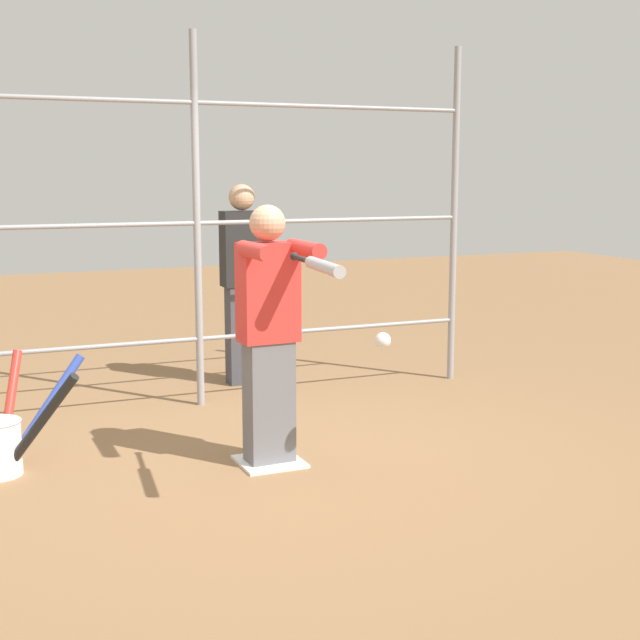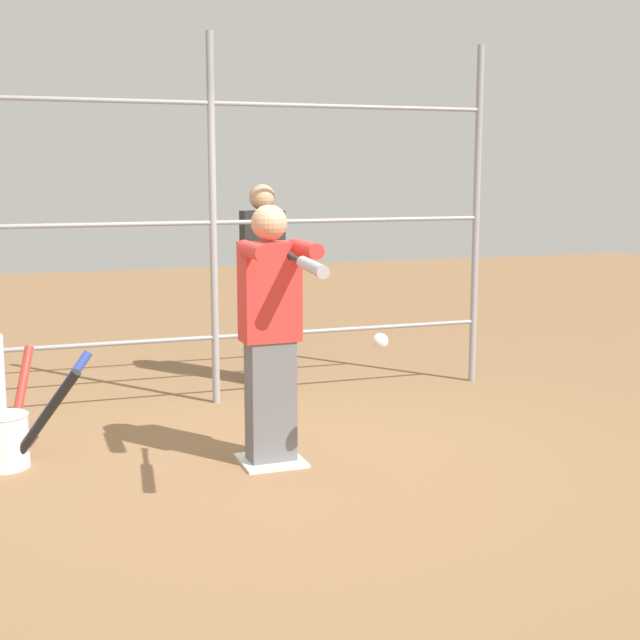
{
  "view_description": "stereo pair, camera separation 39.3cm",
  "coord_description": "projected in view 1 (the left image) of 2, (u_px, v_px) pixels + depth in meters",
  "views": [
    {
      "loc": [
        1.89,
        5.18,
        1.85
      ],
      "look_at": [
        -0.25,
        0.24,
        0.95
      ],
      "focal_mm": 50.0,
      "sensor_mm": 36.0,
      "label": 1
    },
    {
      "loc": [
        1.53,
        5.32,
        1.85
      ],
      "look_at": [
        -0.25,
        0.24,
        0.95
      ],
      "focal_mm": 50.0,
      "sensor_mm": 36.0,
      "label": 2
    }
  ],
  "objects": [
    {
      "name": "ground_plane",
      "position": [
        270.0,
        463.0,
        5.73
      ],
      "size": [
        24.0,
        24.0,
        0.0
      ],
      "primitive_type": "plane",
      "color": "olive"
    },
    {
      "name": "home_plate",
      "position": [
        270.0,
        462.0,
        5.73
      ],
      "size": [
        0.4,
        0.4,
        0.02
      ],
      "color": "white",
      "rests_on": "ground"
    },
    {
      "name": "fence_backstop",
      "position": [
        197.0,
        223.0,
        6.94
      ],
      "size": [
        4.74,
        0.06,
        2.92
      ],
      "color": "#939399",
      "rests_on": "ground"
    },
    {
      "name": "batter",
      "position": [
        269.0,
        327.0,
        5.57
      ],
      "size": [
        0.42,
        0.56,
        1.65
      ],
      "color": "slate",
      "rests_on": "ground"
    },
    {
      "name": "baseball_bat_swinging",
      "position": [
        320.0,
        265.0,
        4.62
      ],
      "size": [
        0.15,
        0.86,
        0.07
      ],
      "color": "black"
    },
    {
      "name": "softball_in_flight",
      "position": [
        383.0,
        340.0,
        5.26
      ],
      "size": [
        0.1,
        0.1,
        0.1
      ],
      "color": "white"
    },
    {
      "name": "bat_bucket",
      "position": [
        2.0,
        438.0,
        5.51
      ],
      "size": [
        0.75,
        1.05,
        0.77
      ],
      "color": "white",
      "rests_on": "ground"
    },
    {
      "name": "bystander_behind_fence",
      "position": [
        243.0,
        281.0,
        7.77
      ],
      "size": [
        0.36,
        0.22,
        1.75
      ],
      "color": "#3F3F47",
      "rests_on": "ground"
    }
  ]
}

